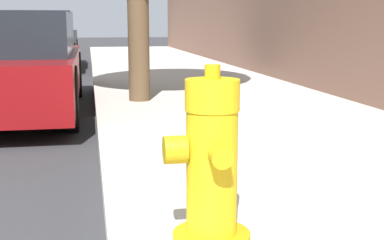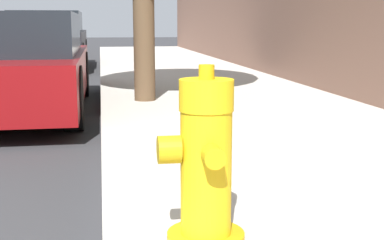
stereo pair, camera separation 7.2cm
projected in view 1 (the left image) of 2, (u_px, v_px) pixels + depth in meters
name	position (u px, v px, depth m)	size (l,w,h in m)	color
fire_hydrant	(211.00, 164.00, 2.33)	(0.38, 0.39, 0.78)	#C39C11
parked_car_near	(9.00, 64.00, 6.58)	(1.70, 4.32, 1.23)	maroon
parked_car_mid	(40.00, 41.00, 12.96)	(1.74, 4.34, 1.38)	black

